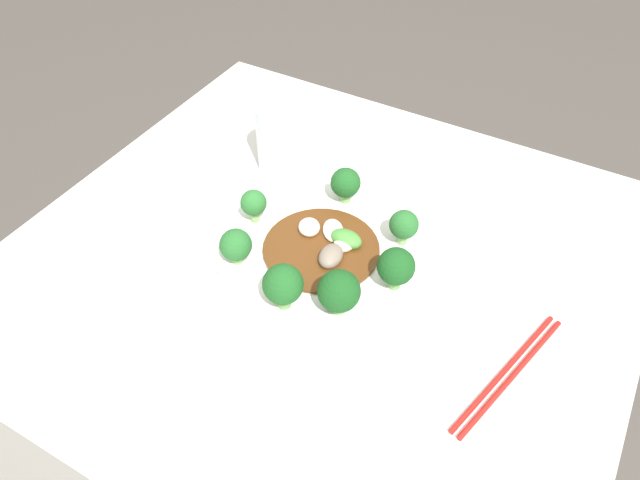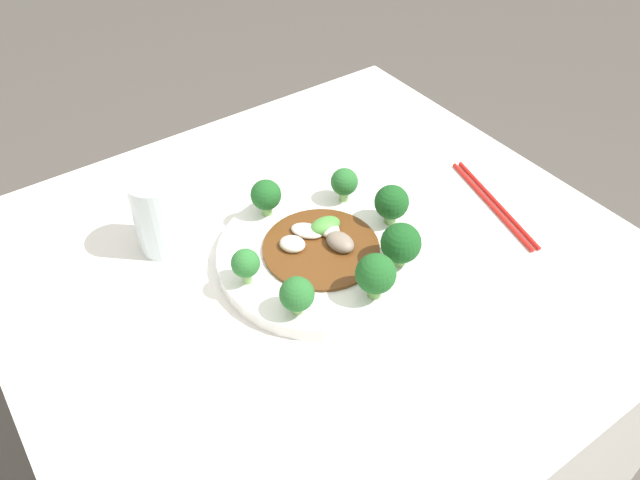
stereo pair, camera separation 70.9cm
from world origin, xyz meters
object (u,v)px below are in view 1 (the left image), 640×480
object	(u,v)px
broccoli_southwest	(339,291)
stirfry_center	(327,244)
plate	(320,255)
drinking_glass	(279,137)
broccoli_west	(283,285)
broccoli_east	(346,183)
broccoli_north	(255,202)
broccoli_south	(396,267)
broccoli_northwest	(236,245)
chopsticks	(509,374)
broccoli_southeast	(404,225)

from	to	relation	value
broccoli_southwest	stirfry_center	size ratio (longest dim) A/B	0.39
broccoli_southwest	stirfry_center	xyz separation A→B (m)	(0.10, 0.07, -0.03)
plate	drinking_glass	world-z (taller)	drinking_glass
stirfry_center	drinking_glass	distance (m)	0.24
plate	drinking_glass	xyz separation A→B (m)	(0.17, 0.18, 0.05)
stirfry_center	broccoli_southwest	bearing A→B (deg)	-143.27
drinking_glass	broccoli_southwest	bearing A→B (deg)	-135.11
broccoli_west	drinking_glass	bearing A→B (deg)	33.07
broccoli_east	stirfry_center	xyz separation A→B (m)	(-0.11, -0.03, -0.03)
broccoli_north	broccoli_east	world-z (taller)	broccoli_east
broccoli_south	broccoli_west	world-z (taller)	broccoli_west
broccoli_northwest	stirfry_center	world-z (taller)	broccoli_northwest
broccoli_north	chopsticks	xyz separation A→B (m)	(-0.07, -0.43, -0.05)
stirfry_center	plate	bearing A→B (deg)	139.78
broccoli_west	stirfry_center	world-z (taller)	broccoli_west
broccoli_south	stirfry_center	bearing A→B (deg)	81.10
broccoli_southwest	broccoli_north	bearing A→B (deg)	63.64
broccoli_south	broccoli_northwest	bearing A→B (deg)	107.59
broccoli_south	broccoli_east	bearing A→B (deg)	48.78
broccoli_southeast	broccoli_north	size ratio (longest dim) A/B	1.04
plate	chopsticks	size ratio (longest dim) A/B	1.32
broccoli_southwest	broccoli_northwest	distance (m)	0.17
broccoli_north	broccoli_east	xyz separation A→B (m)	(0.11, -0.10, 0.00)
broccoli_north	broccoli_west	size ratio (longest dim) A/B	0.81
broccoli_east	drinking_glass	bearing A→B (deg)	72.34
broccoli_north	stirfry_center	distance (m)	0.13
drinking_glass	broccoli_southeast	bearing A→B (deg)	-108.49
broccoli_south	broccoli_east	size ratio (longest dim) A/B	1.08
broccoli_south	broccoli_southeast	distance (m)	0.09
broccoli_southeast	broccoli_northwest	xyz separation A→B (m)	(-0.16, 0.19, -0.00)
broccoli_east	stirfry_center	bearing A→B (deg)	-166.21
broccoli_southeast	broccoli_east	world-z (taller)	broccoli_east
plate	broccoli_north	world-z (taller)	broccoli_north
broccoli_northwest	broccoli_north	bearing A→B (deg)	16.65
broccoli_southeast	broccoli_southwest	world-z (taller)	broccoli_southwest
plate	chopsticks	bearing A→B (deg)	-100.72
broccoli_south	broccoli_west	bearing A→B (deg)	132.26
broccoli_southeast	broccoli_north	bearing A→B (deg)	106.13
chopsticks	broccoli_southeast	bearing A→B (deg)	57.74
broccoli_north	drinking_glass	distance (m)	0.17
plate	broccoli_southwest	xyz separation A→B (m)	(-0.09, -0.08, 0.05)
chopsticks	drinking_glass	bearing A→B (deg)	65.13
stirfry_center	chopsticks	size ratio (longest dim) A/B	0.74
plate	broccoli_northwest	distance (m)	0.13
plate	stirfry_center	size ratio (longest dim) A/B	1.79
broccoli_northwest	stirfry_center	distance (m)	0.14
broccoli_north	broccoli_east	size ratio (longest dim) A/B	0.92
broccoli_north	broccoli_west	xyz separation A→B (m)	(-0.13, -0.13, 0.01)
broccoli_west	stirfry_center	xyz separation A→B (m)	(0.12, 0.00, -0.03)
plate	broccoli_south	distance (m)	0.14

